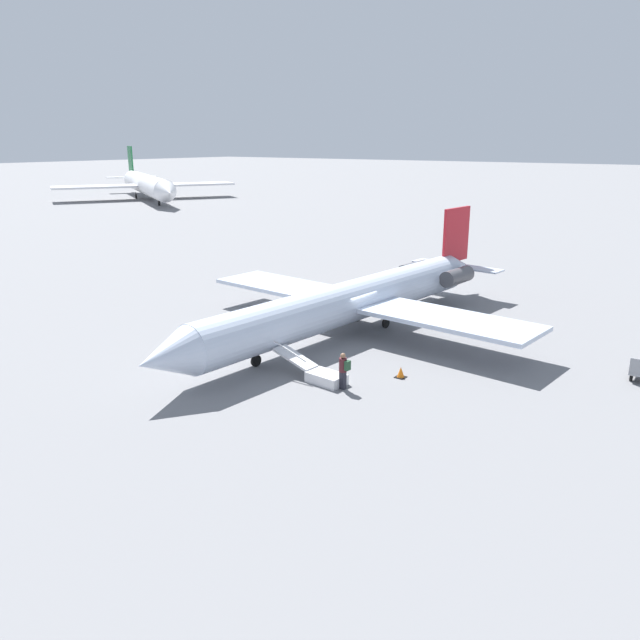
% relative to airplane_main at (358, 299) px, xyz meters
% --- Properties ---
extents(ground_plane, '(600.00, 600.00, 0.00)m').
position_rel_airplane_main_xyz_m(ground_plane, '(0.89, -0.07, -1.91)').
color(ground_plane, slate).
extents(airplane_main, '(29.06, 22.10, 6.40)m').
position_rel_airplane_main_xyz_m(airplane_main, '(0.00, 0.00, 0.00)').
color(airplane_main, silver).
rests_on(airplane_main, ground).
extents(airplane_far_left, '(32.51, 41.08, 9.84)m').
position_rel_airplane_main_xyz_m(airplane_far_left, '(-48.79, -79.49, 1.02)').
color(airplane_far_left, white).
rests_on(airplane_far_left, ground).
extents(boarding_stairs, '(1.33, 4.08, 1.63)m').
position_rel_airplane_main_xyz_m(boarding_stairs, '(8.11, 3.10, -1.55)').
color(boarding_stairs, silver).
rests_on(boarding_stairs, ground).
extents(passenger, '(0.36, 0.55, 1.74)m').
position_rel_airplane_main_xyz_m(passenger, '(8.28, 4.56, -0.91)').
color(passenger, '#23232D').
rests_on(passenger, ground).
extents(traffic_cone_near_stairs, '(0.49, 0.49, 0.54)m').
position_rel_airplane_main_xyz_m(traffic_cone_near_stairs, '(5.44, 5.98, -1.66)').
color(traffic_cone_near_stairs, black).
rests_on(traffic_cone_near_stairs, ground).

